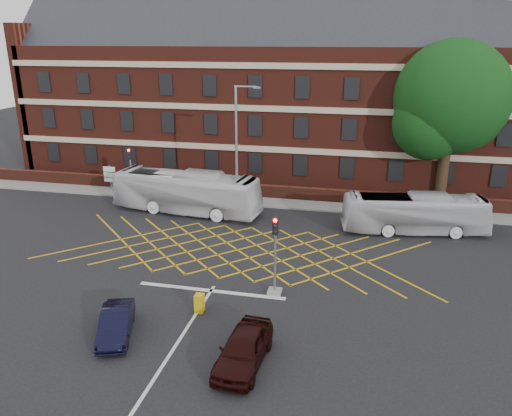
% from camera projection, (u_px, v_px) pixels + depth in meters
% --- Properties ---
extents(ground, '(120.00, 120.00, 0.00)m').
position_uv_depth(ground, '(229.00, 263.00, 29.60)').
color(ground, black).
rests_on(ground, ground).
extents(victorian_building, '(51.00, 12.17, 20.40)m').
position_uv_depth(victorian_building, '(292.00, 92.00, 47.32)').
color(victorian_building, '#541E15').
rests_on(victorian_building, ground).
extents(boundary_wall, '(56.00, 0.50, 1.10)m').
position_uv_depth(boundary_wall, '(271.00, 192.00, 41.43)').
color(boundary_wall, '#4D1F14').
rests_on(boundary_wall, ground).
extents(far_pavement, '(60.00, 3.00, 0.12)m').
position_uv_depth(far_pavement, '(269.00, 201.00, 40.66)').
color(far_pavement, slate).
rests_on(far_pavement, ground).
extents(box_junction_hatching, '(8.22, 8.22, 0.02)m').
position_uv_depth(box_junction_hatching, '(237.00, 250.00, 31.45)').
color(box_junction_hatching, '#CC990C').
rests_on(box_junction_hatching, ground).
extents(stop_line, '(8.00, 0.30, 0.02)m').
position_uv_depth(stop_line, '(211.00, 291.00, 26.37)').
color(stop_line, silver).
rests_on(stop_line, ground).
extents(centre_line, '(0.15, 14.00, 0.02)m').
position_uv_depth(centre_line, '(163.00, 365.00, 20.37)').
color(centre_line, silver).
rests_on(centre_line, ground).
extents(bus_left, '(11.72, 4.07, 3.20)m').
position_uv_depth(bus_left, '(186.00, 192.00, 37.79)').
color(bus_left, silver).
rests_on(bus_left, ground).
extents(bus_right, '(9.95, 3.71, 2.71)m').
position_uv_depth(bus_right, '(415.00, 213.00, 33.93)').
color(bus_right, silver).
rests_on(bus_right, ground).
extents(car_navy, '(2.45, 3.91, 1.22)m').
position_uv_depth(car_navy, '(116.00, 323.00, 22.26)').
color(car_navy, black).
rests_on(car_navy, ground).
extents(car_maroon, '(1.97, 4.35, 1.45)m').
position_uv_depth(car_maroon, '(244.00, 348.00, 20.25)').
color(car_maroon, black).
rests_on(car_maroon, ground).
extents(deciduous_tree, '(8.84, 8.84, 12.74)m').
position_uv_depth(deciduous_tree, '(450.00, 105.00, 38.80)').
color(deciduous_tree, black).
rests_on(deciduous_tree, ground).
extents(traffic_light_near, '(0.70, 0.70, 4.27)m').
position_uv_depth(traffic_light_near, '(275.00, 263.00, 25.54)').
color(traffic_light_near, slate).
rests_on(traffic_light_near, ground).
extents(traffic_light_far, '(0.70, 0.70, 4.27)m').
position_uv_depth(traffic_light_far, '(132.00, 178.00, 40.95)').
color(traffic_light_far, slate).
rests_on(traffic_light_far, ground).
extents(street_lamp, '(2.25, 1.00, 9.57)m').
position_uv_depth(street_lamp, '(238.00, 173.00, 36.31)').
color(street_lamp, slate).
rests_on(street_lamp, ground).
extents(direction_signs, '(1.10, 0.16, 2.20)m').
position_uv_depth(direction_signs, '(110.00, 175.00, 43.36)').
color(direction_signs, gray).
rests_on(direction_signs, ground).
extents(utility_cabinet, '(0.41, 0.45, 0.93)m').
position_uv_depth(utility_cabinet, '(199.00, 303.00, 24.23)').
color(utility_cabinet, gold).
rests_on(utility_cabinet, ground).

